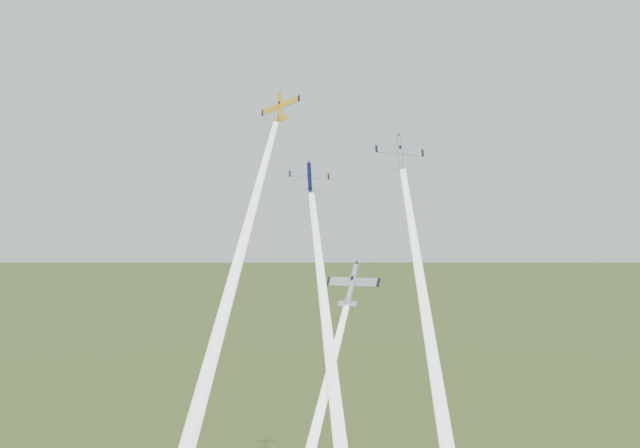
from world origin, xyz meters
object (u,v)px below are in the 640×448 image
at_px(plane_navy, 310,177).
at_px(plane_silver_low, 352,285).
at_px(plane_yellow, 280,107).
at_px(plane_silver_right, 400,153).

bearing_deg(plane_navy, plane_silver_low, -55.68).
bearing_deg(plane_navy, plane_yellow, 111.01).
bearing_deg(plane_navy, plane_silver_right, -14.67).
xyz_separation_m(plane_yellow, plane_silver_right, (20.73, -4.26, -7.96)).
height_order(plane_yellow, plane_silver_right, plane_yellow).
height_order(plane_navy, plane_silver_right, plane_silver_right).
bearing_deg(plane_yellow, plane_navy, -36.26).
relative_size(plane_yellow, plane_navy, 1.13).
xyz_separation_m(plane_navy, plane_silver_low, (7.71, -4.71, -16.32)).
distance_m(plane_navy, plane_silver_low, 18.66).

